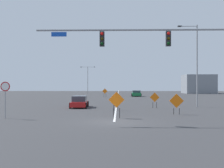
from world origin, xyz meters
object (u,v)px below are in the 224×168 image
traffic_signal_assembly (167,47)px  street_lamp_far_left (196,62)px  construction_sign_left_shoulder (105,92)px  construction_sign_right_shoulder (116,99)px  construction_sign_right_lane (155,98)px  car_green_approaching (136,93)px  stop_sign (5,93)px  construction_sign_left_lane (177,102)px  street_lamp_near_left (88,77)px  construction_sign_median_near (116,101)px  car_red_mid (79,102)px

traffic_signal_assembly → street_lamp_far_left: street_lamp_far_left is taller
construction_sign_left_shoulder → construction_sign_right_shoulder: 31.38m
construction_sign_right_lane → car_green_approaching: bearing=90.4°
construction_sign_right_lane → stop_sign: bearing=-141.4°
construction_sign_left_shoulder → construction_sign_right_shoulder: (2.69, -31.27, -0.01)m
traffic_signal_assembly → construction_sign_left_lane: bearing=72.3°
stop_sign → street_lamp_far_left: size_ratio=0.30×
street_lamp_near_left → car_green_approaching: bearing=-57.4°
street_lamp_near_left → construction_sign_right_shoulder: 56.57m
traffic_signal_assembly → construction_sign_median_near: 5.92m
construction_sign_right_shoulder → construction_sign_left_lane: (5.48, -3.80, -0.01)m
stop_sign → car_green_approaching: size_ratio=0.69×
construction_sign_left_shoulder → car_red_mid: 27.47m
car_green_approaching → car_red_mid: (-8.44, -31.32, -0.01)m
traffic_signal_assembly → construction_sign_right_lane: traffic_signal_assembly is taller
traffic_signal_assembly → street_lamp_far_left: bearing=68.0°
street_lamp_near_left → construction_sign_right_lane: size_ratio=4.55×
traffic_signal_assembly → car_green_approaching: size_ratio=3.38×
stop_sign → construction_sign_right_shoulder: size_ratio=1.59×
construction_sign_median_near → car_green_approaching: size_ratio=0.50×
construction_sign_right_shoulder → car_red_mid: (-4.29, 3.84, -0.51)m
construction_sign_right_lane → car_red_mid: construction_sign_right_lane is taller
street_lamp_far_left → construction_sign_left_lane: (-3.98, -8.70, -4.22)m
construction_sign_right_lane → construction_sign_left_shoulder: bearing=104.2°
street_lamp_near_left → car_green_approaching: street_lamp_near_left is taller
stop_sign → construction_sign_left_shoulder: (5.95, 38.44, -0.87)m
street_lamp_near_left → construction_sign_right_shoulder: (9.01, -55.73, -3.66)m
street_lamp_near_left → construction_sign_right_lane: 54.31m
street_lamp_far_left → construction_sign_right_shoulder: street_lamp_far_left is taller
construction_sign_median_near → street_lamp_near_left: bearing=98.3°
construction_sign_left_lane → car_green_approaching: size_ratio=0.44×
construction_sign_right_lane → car_green_approaching: size_ratio=0.42×
construction_sign_left_shoulder → construction_sign_left_lane: bearing=-76.9°
construction_sign_left_lane → car_green_approaching: 38.98m
construction_sign_median_near → car_red_mid: size_ratio=0.47×
construction_sign_right_lane → car_green_approaching: 31.94m
construction_sign_left_shoulder → stop_sign: bearing=-98.8°
street_lamp_near_left → construction_sign_right_shoulder: street_lamp_near_left is taller
traffic_signal_assembly → car_red_mid: size_ratio=3.19×
construction_sign_right_lane → traffic_signal_assembly: bearing=-92.9°
construction_sign_median_near → construction_sign_left_lane: construction_sign_median_near is taller
street_lamp_far_left → construction_sign_median_near: street_lamp_far_left is taller
street_lamp_near_left → construction_sign_right_lane: street_lamp_near_left is taller
construction_sign_left_lane → car_green_approaching: (-1.33, 38.96, -0.49)m
car_green_approaching → car_red_mid: bearing=-105.1°
construction_sign_right_lane → construction_sign_left_lane: size_ratio=0.95×
construction_sign_median_near → construction_sign_left_lane: 6.12m
construction_sign_left_shoulder → car_green_approaching: (6.85, 3.89, -0.51)m
traffic_signal_assembly → car_green_approaching: bearing=89.5°
stop_sign → construction_sign_median_near: 8.83m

